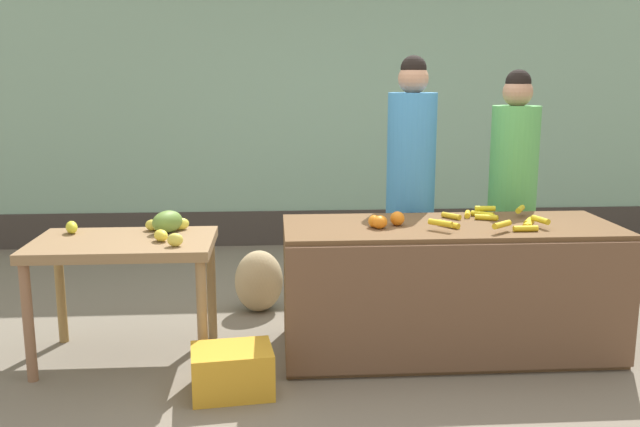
{
  "coord_description": "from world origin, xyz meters",
  "views": [
    {
      "loc": [
        -0.61,
        -4.05,
        1.71
      ],
      "look_at": [
        -0.33,
        0.15,
        0.87
      ],
      "focal_mm": 38.19,
      "sensor_mm": 36.0,
      "label": 1
    }
  ],
  "objects_px": {
    "vendor_woman_blue_shirt": "(410,189)",
    "produce_crate": "(232,371)",
    "produce_sack": "(259,281)",
    "vendor_woman_green_shirt": "(512,194)"
  },
  "relations": [
    {
      "from": "vendor_woman_green_shirt",
      "to": "produce_sack",
      "type": "xyz_separation_m",
      "value": [
        -1.84,
        0.13,
        -0.66
      ]
    },
    {
      "from": "produce_crate",
      "to": "vendor_woman_green_shirt",
      "type": "bearing_deg",
      "value": 31.88
    },
    {
      "from": "vendor_woman_green_shirt",
      "to": "produce_sack",
      "type": "bearing_deg",
      "value": 175.83
    },
    {
      "from": "vendor_woman_blue_shirt",
      "to": "produce_sack",
      "type": "xyz_separation_m",
      "value": [
        -1.08,
        0.19,
        -0.71
      ]
    },
    {
      "from": "produce_crate",
      "to": "produce_sack",
      "type": "height_order",
      "value": "produce_sack"
    },
    {
      "from": "vendor_woman_blue_shirt",
      "to": "produce_crate",
      "type": "xyz_separation_m",
      "value": [
        -1.2,
        -1.17,
        -0.81
      ]
    },
    {
      "from": "produce_crate",
      "to": "produce_sack",
      "type": "xyz_separation_m",
      "value": [
        0.12,
        1.35,
        0.1
      ]
    },
    {
      "from": "vendor_woman_blue_shirt",
      "to": "produce_crate",
      "type": "distance_m",
      "value": 1.86
    },
    {
      "from": "vendor_woman_green_shirt",
      "to": "produce_crate",
      "type": "xyz_separation_m",
      "value": [
        -1.96,
        -1.22,
        -0.76
      ]
    },
    {
      "from": "produce_sack",
      "to": "vendor_woman_blue_shirt",
      "type": "bearing_deg",
      "value": -9.77
    }
  ]
}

